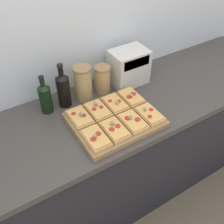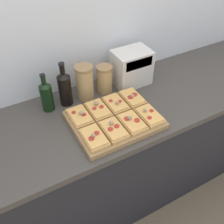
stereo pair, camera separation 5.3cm
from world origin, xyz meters
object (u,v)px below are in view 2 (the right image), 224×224
(olive_oil_bottle, at_px, (47,96))
(toaster_oven, at_px, (131,67))
(cutting_board, at_px, (115,120))
(grain_jar_tall, at_px, (85,82))
(grain_jar_short, at_px, (105,79))
(wine_bottle, at_px, (65,88))

(olive_oil_bottle, relative_size, toaster_oven, 0.93)
(olive_oil_bottle, xyz_separation_m, toaster_oven, (0.58, -0.00, 0.02))
(cutting_board, xyz_separation_m, grain_jar_tall, (-0.05, 0.29, 0.09))
(grain_jar_short, bearing_deg, wine_bottle, -180.00)
(toaster_oven, bearing_deg, grain_jar_short, 179.75)
(wine_bottle, height_order, grain_jar_tall, wine_bottle)
(toaster_oven, bearing_deg, olive_oil_bottle, 179.92)
(grain_jar_tall, height_order, toaster_oven, toaster_oven)
(wine_bottle, height_order, toaster_oven, wine_bottle)
(cutting_board, relative_size, olive_oil_bottle, 1.97)
(olive_oil_bottle, relative_size, grain_jar_tall, 1.10)
(grain_jar_tall, xyz_separation_m, toaster_oven, (0.33, -0.00, 0.01))
(wine_bottle, distance_m, grain_jar_short, 0.27)
(olive_oil_bottle, bearing_deg, cutting_board, -45.31)
(olive_oil_bottle, distance_m, grain_jar_short, 0.38)
(olive_oil_bottle, xyz_separation_m, grain_jar_short, (0.38, 0.00, -0.01))
(olive_oil_bottle, height_order, grain_jar_short, olive_oil_bottle)
(cutting_board, xyz_separation_m, toaster_oven, (0.29, 0.29, 0.10))
(grain_jar_tall, bearing_deg, cutting_board, -81.09)
(cutting_board, bearing_deg, wine_bottle, 120.88)
(olive_oil_bottle, height_order, grain_jar_tall, olive_oil_bottle)
(olive_oil_bottle, relative_size, wine_bottle, 0.86)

